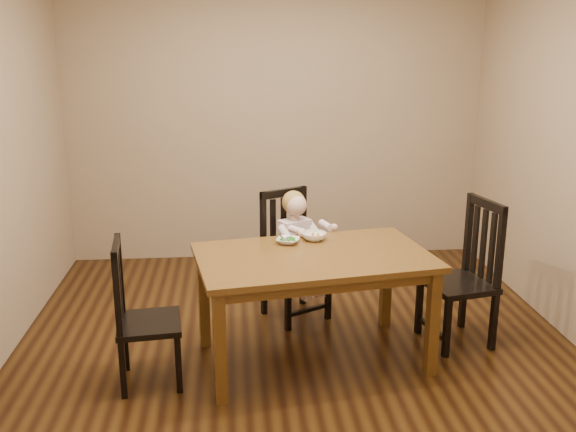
{
  "coord_description": "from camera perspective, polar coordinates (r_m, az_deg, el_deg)",
  "views": [
    {
      "loc": [
        -0.42,
        -4.18,
        2.13
      ],
      "look_at": [
        -0.03,
        0.25,
        0.89
      ],
      "focal_mm": 40.0,
      "sensor_mm": 36.0,
      "label": 1
    }
  ],
  "objects": [
    {
      "name": "toddler",
      "position": [
        4.93,
        0.71,
        -2.34
      ],
      "size": [
        0.46,
        0.49,
        0.53
      ],
      "primitive_type": null,
      "rotation": [
        0.0,
        0.0,
        3.63
      ],
      "color": "silver",
      "rests_on": "chair_child"
    },
    {
      "name": "dining_table",
      "position": [
        4.25,
        2.28,
        -4.55
      ],
      "size": [
        1.65,
        1.15,
        0.76
      ],
      "rotation": [
        0.0,
        0.0,
        0.16
      ],
      "color": "#513412",
      "rests_on": "room"
    },
    {
      "name": "fork",
      "position": [
        4.4,
        -0.43,
        -2.02
      ],
      "size": [
        0.1,
        0.1,
        0.05
      ],
      "rotation": [
        0.0,
        0.0,
        0.78
      ],
      "color": "silver",
      "rests_on": "bowl_peas"
    },
    {
      "name": "chair_right",
      "position": [
        4.75,
        15.44,
        -5.11
      ],
      "size": [
        0.52,
        0.53,
        1.05
      ],
      "rotation": [
        0.0,
        0.0,
        1.79
      ],
      "color": "black",
      "rests_on": "room"
    },
    {
      "name": "bowl_peas",
      "position": [
        4.43,
        0.01,
        -2.22
      ],
      "size": [
        0.2,
        0.2,
        0.04
      ],
      "primitive_type": "imported",
      "rotation": [
        0.0,
        0.0,
        -0.38
      ],
      "color": "white",
      "rests_on": "dining_table"
    },
    {
      "name": "chair_left",
      "position": [
        4.16,
        -12.95,
        -8.68
      ],
      "size": [
        0.43,
        0.45,
        0.95
      ],
      "rotation": [
        0.0,
        0.0,
        -1.46
      ],
      "color": "black",
      "rests_on": "room"
    },
    {
      "name": "room",
      "position": [
        4.27,
        0.75,
        5.01
      ],
      "size": [
        4.01,
        4.01,
        2.71
      ],
      "color": "#40270D",
      "rests_on": "ground"
    },
    {
      "name": "bowl_veg",
      "position": [
        4.51,
        2.34,
        -1.81
      ],
      "size": [
        0.18,
        0.18,
        0.05
      ],
      "primitive_type": "imported",
      "rotation": [
        0.0,
        0.0,
        0.08
      ],
      "color": "white",
      "rests_on": "dining_table"
    },
    {
      "name": "chair_child",
      "position": [
        5.02,
        0.38,
        -3.68
      ],
      "size": [
        0.57,
        0.57,
        1.0
      ],
      "rotation": [
        0.0,
        0.0,
        3.63
      ],
      "color": "black",
      "rests_on": "room"
    }
  ]
}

